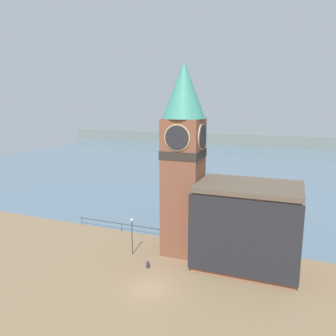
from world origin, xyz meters
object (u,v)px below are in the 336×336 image
object	(u,v)px
pier_building	(247,226)
clock_tower	(183,155)
boat_near	(177,211)
mooring_bollard_near	(148,264)
lamp_post	(132,230)

from	to	relation	value
pier_building	clock_tower	bearing A→B (deg)	174.13
pier_building	boat_near	distance (m)	18.42
clock_tower	mooring_bollard_near	xyz separation A→B (m)	(-2.16, -5.13, -11.09)
clock_tower	lamp_post	bearing A→B (deg)	-151.00
lamp_post	boat_near	bearing A→B (deg)	89.38
pier_building	lamp_post	distance (m)	12.87
clock_tower	mooring_bollard_near	world-z (taller)	clock_tower
mooring_bollard_near	lamp_post	bearing A→B (deg)	143.09
boat_near	mooring_bollard_near	world-z (taller)	boat_near
boat_near	lamp_post	bearing A→B (deg)	-97.97
clock_tower	pier_building	size ratio (longest dim) A/B	2.02
mooring_bollard_near	lamp_post	size ratio (longest dim) A/B	0.17
clock_tower	lamp_post	world-z (taller)	clock_tower
boat_near	lamp_post	xyz separation A→B (m)	(-0.16, -15.11, 2.40)
pier_building	lamp_post	bearing A→B (deg)	-170.53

